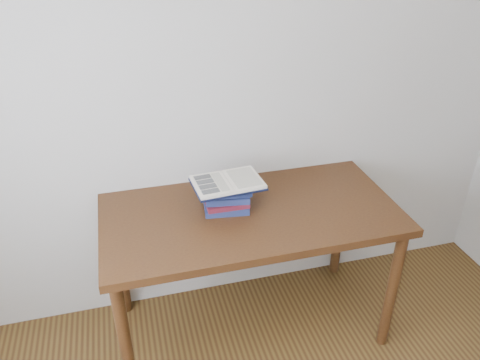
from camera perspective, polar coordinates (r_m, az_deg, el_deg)
name	(u,v)px	position (r m, az deg, el deg)	size (l,w,h in m)	color
room_shell	(401,250)	(0.83, 19.05, -8.12)	(3.54, 3.54, 2.62)	#BBB9B1
desk	(251,226)	(2.43, 1.31, -5.65)	(1.50, 0.75, 0.80)	#422710
book_stack	(227,197)	(2.36, -1.64, -2.09)	(0.25, 0.21, 0.13)	navy
open_book	(228,183)	(2.34, -1.52, -0.33)	(0.36, 0.27, 0.03)	black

